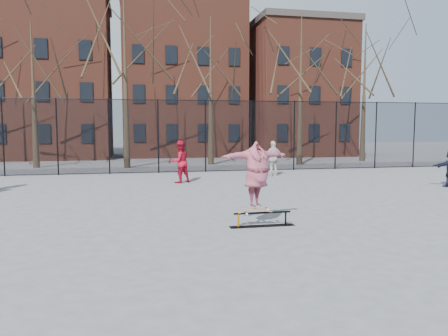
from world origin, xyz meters
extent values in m
plane|color=#5C5C60|center=(0.00, 0.00, 0.00)|extent=(100.00, 100.00, 0.00)
cube|color=black|center=(0.49, -0.30, 0.01)|extent=(1.71, 0.26, 0.01)
cylinder|color=#CC6C0C|center=(-0.14, -0.30, 0.18)|extent=(0.04, 0.04, 0.35)
cylinder|color=black|center=(1.13, -0.30, 0.18)|extent=(0.04, 0.04, 0.35)
cylinder|color=black|center=(0.49, -0.30, 0.35)|extent=(1.51, 0.05, 0.05)
imported|color=#3B3381|center=(0.33, -0.30, 1.31)|extent=(2.11, 1.24, 1.66)
imported|color=#AE0F25|center=(-0.69, 8.67, 0.96)|extent=(1.16, 1.06, 1.92)
imported|color=beige|center=(4.30, 10.38, 0.90)|extent=(1.12, 0.61, 1.81)
cylinder|color=black|center=(-9.20, 13.00, 2.00)|extent=(0.07, 0.07, 4.00)
cylinder|color=black|center=(-6.60, 13.00, 2.00)|extent=(0.07, 0.07, 4.00)
cylinder|color=black|center=(-4.00, 13.00, 2.00)|extent=(0.07, 0.07, 4.00)
cylinder|color=black|center=(-1.40, 13.00, 2.00)|extent=(0.07, 0.07, 4.00)
cylinder|color=black|center=(1.20, 13.00, 2.00)|extent=(0.07, 0.07, 4.00)
cylinder|color=black|center=(3.80, 13.00, 2.00)|extent=(0.07, 0.07, 4.00)
cylinder|color=black|center=(6.40, 13.00, 2.00)|extent=(0.07, 0.07, 4.00)
cylinder|color=black|center=(9.00, 13.00, 2.00)|extent=(0.07, 0.07, 4.00)
cylinder|color=black|center=(11.60, 13.00, 2.00)|extent=(0.07, 0.07, 4.00)
cylinder|color=black|center=(14.20, 13.00, 2.00)|extent=(0.07, 0.07, 4.00)
cube|color=black|center=(0.00, 13.00, 2.00)|extent=(34.00, 0.01, 4.00)
cylinder|color=black|center=(0.00, 13.00, 3.96)|extent=(34.00, 0.04, 0.04)
cone|color=black|center=(-8.50, 17.80, 2.31)|extent=(0.40, 0.40, 4.62)
cone|color=black|center=(-3.00, 16.50, 2.31)|extent=(0.40, 0.40, 4.62)
cone|color=black|center=(2.50, 17.80, 2.31)|extent=(0.40, 0.40, 4.62)
cone|color=black|center=(8.00, 16.50, 2.31)|extent=(0.40, 0.40, 4.62)
cone|color=black|center=(13.50, 17.80, 2.31)|extent=(0.40, 0.40, 4.62)
cube|color=#5F2C1F|center=(-9.00, 26.00, 6.00)|extent=(9.00, 7.00, 12.00)
cube|color=#5F2C1F|center=(1.50, 26.00, 6.50)|extent=(10.00, 7.00, 13.00)
cube|color=#5F2C1F|center=(11.50, 26.00, 5.50)|extent=(8.00, 7.00, 11.00)
camera|label=1|loc=(-2.73, -10.94, 2.60)|focal=35.00mm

